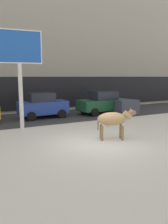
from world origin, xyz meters
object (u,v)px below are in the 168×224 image
(car_darkgreen_sedan, at_px, (103,103))
(billboard, at_px, (19,53))
(car_blue_hatchback, at_px, (42,105))
(dumpster, at_px, (127,107))
(cow_tan, at_px, (113,119))

(car_darkgreen_sedan, bearing_deg, billboard, -160.31)
(car_blue_hatchback, xyz_separation_m, dumpster, (6.29, -1.91, -0.33))
(billboard, relative_size, car_darkgreen_sedan, 1.30)
(cow_tan, relative_size, car_blue_hatchback, 0.53)
(billboard, distance_m, dumpster, 9.25)
(car_darkgreen_sedan, bearing_deg, car_blue_hatchback, 175.31)
(cow_tan, relative_size, billboard, 0.34)
(car_blue_hatchback, height_order, dumpster, car_blue_hatchback)
(billboard, distance_m, car_darkgreen_sedan, 8.30)
(car_blue_hatchback, relative_size, dumpster, 2.10)
(billboard, xyz_separation_m, car_blue_hatchback, (2.12, 2.96, -3.39))
(car_blue_hatchback, xyz_separation_m, car_darkgreen_sedan, (5.00, -0.41, -0.02))
(cow_tan, xyz_separation_m, dumpster, (4.95, 5.30, -0.39))
(car_blue_hatchback, bearing_deg, dumpster, -16.87)
(dumpster, bearing_deg, cow_tan, -133.03)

